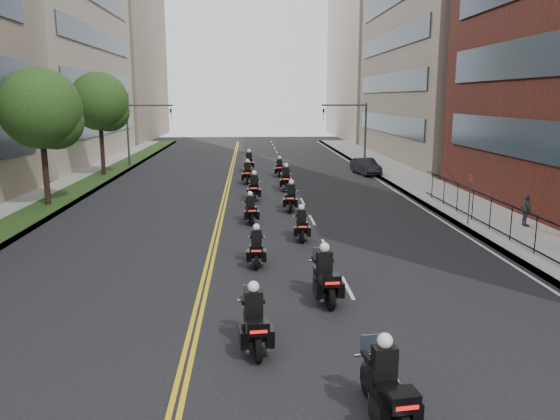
# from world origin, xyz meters

# --- Properties ---
(sidewalk_right) EXTENTS (4.00, 90.00, 0.15)m
(sidewalk_right) POSITION_xyz_m (12.00, 25.00, 0.07)
(sidewalk_right) COLOR gray
(sidewalk_right) RESTS_ON ground
(sidewalk_left) EXTENTS (4.00, 90.00, 0.15)m
(sidewalk_left) POSITION_xyz_m (-12.00, 25.00, 0.07)
(sidewalk_left) COLOR gray
(sidewalk_left) RESTS_ON ground
(grass_strip) EXTENTS (2.00, 90.00, 0.04)m
(grass_strip) POSITION_xyz_m (-11.20, 25.00, 0.17)
(grass_strip) COLOR #1A3914
(grass_strip) RESTS_ON sidewalk_left
(building_right_tan) EXTENTS (15.11, 28.00, 30.00)m
(building_right_tan) POSITION_xyz_m (21.48, 48.00, 15.00)
(building_right_tan) COLOR gray
(building_right_tan) RESTS_ON ground
(building_right_far) EXTENTS (15.00, 28.00, 26.00)m
(building_right_far) POSITION_xyz_m (21.50, 78.00, 13.00)
(building_right_far) COLOR #AFA48D
(building_right_far) RESTS_ON ground
(building_left_far) EXTENTS (16.00, 28.00, 26.00)m
(building_left_far) POSITION_xyz_m (-22.00, 78.00, 13.00)
(building_left_far) COLOR gray
(building_left_far) RESTS_ON ground
(iron_fence) EXTENTS (0.05, 28.00, 1.50)m
(iron_fence) POSITION_xyz_m (11.00, 12.00, 0.90)
(iron_fence) COLOR black
(iron_fence) RESTS_ON sidewalk_right
(traffic_signal_right) EXTENTS (4.09, 0.20, 5.60)m
(traffic_signal_right) POSITION_xyz_m (9.54, 42.00, 3.70)
(traffic_signal_right) COLOR #3F3F44
(traffic_signal_right) RESTS_ON ground
(traffic_signal_left) EXTENTS (4.09, 0.20, 5.60)m
(traffic_signal_left) POSITION_xyz_m (-9.54, 42.00, 3.70)
(traffic_signal_left) COLOR #3F3F44
(traffic_signal_left) RESTS_ON ground
(motorcycle_1) EXTENTS (0.71, 2.35, 1.74)m
(motorcycle_1) POSITION_xyz_m (2.58, 2.55, 0.69)
(motorcycle_1) COLOR black
(motorcycle_1) RESTS_ON ground
(motorcycle_2) EXTENTS (0.63, 2.28, 1.68)m
(motorcycle_2) POSITION_xyz_m (0.15, 5.81, 0.66)
(motorcycle_2) COLOR black
(motorcycle_2) RESTS_ON ground
(motorcycle_3) EXTENTS (0.63, 2.41, 1.78)m
(motorcycle_3) POSITION_xyz_m (2.31, 8.92, 0.70)
(motorcycle_3) COLOR black
(motorcycle_3) RESTS_ON ground
(motorcycle_4) EXTENTS (0.48, 2.06, 1.52)m
(motorcycle_4) POSITION_xyz_m (0.30, 12.69, 0.60)
(motorcycle_4) COLOR black
(motorcycle_4) RESTS_ON ground
(motorcycle_5) EXTENTS (0.48, 2.06, 1.52)m
(motorcycle_5) POSITION_xyz_m (2.30, 16.23, 0.60)
(motorcycle_5) COLOR black
(motorcycle_5) RESTS_ON ground
(motorcycle_6) EXTENTS (0.59, 2.11, 1.55)m
(motorcycle_6) POSITION_xyz_m (0.10, 19.59, 0.61)
(motorcycle_6) COLOR black
(motorcycle_6) RESTS_ON ground
(motorcycle_7) EXTENTS (0.69, 2.29, 1.69)m
(motorcycle_7) POSITION_xyz_m (2.32, 22.42, 0.67)
(motorcycle_7) COLOR black
(motorcycle_7) RESTS_ON ground
(motorcycle_8) EXTENTS (0.56, 2.41, 1.78)m
(motorcycle_8) POSITION_xyz_m (0.35, 25.63, 0.70)
(motorcycle_8) COLOR black
(motorcycle_8) RESTS_ON ground
(motorcycle_9) EXTENTS (0.62, 2.43, 1.79)m
(motorcycle_9) POSITION_xyz_m (2.50, 29.14, 0.71)
(motorcycle_9) COLOR black
(motorcycle_9) RESTS_ON ground
(motorcycle_10) EXTENTS (0.55, 2.37, 1.75)m
(motorcycle_10) POSITION_xyz_m (-0.06, 32.26, 0.69)
(motorcycle_10) COLOR black
(motorcycle_10) RESTS_ON ground
(motorcycle_11) EXTENTS (0.55, 2.14, 1.58)m
(motorcycle_11) POSITION_xyz_m (2.43, 35.71, 0.62)
(motorcycle_11) COLOR black
(motorcycle_11) RESTS_ON ground
(motorcycle_12) EXTENTS (0.57, 2.48, 1.83)m
(motorcycle_12) POSITION_xyz_m (0.06, 38.84, 0.72)
(motorcycle_12) COLOR black
(motorcycle_12) RESTS_ON ground
(parked_sedan) EXTENTS (1.95, 4.08, 1.29)m
(parked_sedan) POSITION_xyz_m (9.40, 36.41, 0.65)
(parked_sedan) COLOR black
(parked_sedan) RESTS_ON ground
(pedestrian_c) EXTENTS (0.39, 0.88, 1.49)m
(pedestrian_c) POSITION_xyz_m (12.92, 17.48, 0.89)
(pedestrian_c) COLOR #47464E
(pedestrian_c) RESTS_ON sidewalk_right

